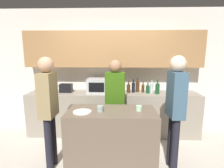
# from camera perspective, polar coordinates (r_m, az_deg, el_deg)

# --- Properties ---
(back_wall) EXTENTS (6.40, 0.40, 2.70)m
(back_wall) POSITION_cam_1_polar(r_m,az_deg,el_deg) (3.92, 0.44, 7.02)
(back_wall) COLOR silver
(back_wall) RESTS_ON ground_plane
(back_counter) EXTENTS (3.60, 0.62, 0.91)m
(back_counter) POSITION_cam_1_polar(r_m,az_deg,el_deg) (3.87, 0.31, -9.40)
(back_counter) COLOR gray
(back_counter) RESTS_ON ground_plane
(kitchen_island) EXTENTS (1.30, 0.63, 0.92)m
(kitchen_island) POSITION_cam_1_polar(r_m,az_deg,el_deg) (2.76, -0.19, -17.77)
(kitchen_island) COLOR brown
(kitchen_island) RESTS_ON ground_plane
(microwave) EXTENTS (0.52, 0.39, 0.30)m
(microwave) POSITION_cam_1_polar(r_m,az_deg,el_deg) (3.72, -4.00, -0.52)
(microwave) COLOR #B7BABC
(microwave) RESTS_ON back_counter
(toaster) EXTENTS (0.26, 0.16, 0.18)m
(toaster) POSITION_cam_1_polar(r_m,az_deg,el_deg) (3.87, -14.79, -1.30)
(toaster) COLOR black
(toaster) RESTS_ON back_counter
(potted_plant) EXTENTS (0.14, 0.14, 0.39)m
(potted_plant) POSITION_cam_1_polar(r_m,az_deg,el_deg) (3.86, 19.01, 0.06)
(potted_plant) COLOR silver
(potted_plant) RESTS_ON back_counter
(bottle_0) EXTENTS (0.08, 0.08, 0.25)m
(bottle_0) POSITION_cam_1_polar(r_m,az_deg,el_deg) (3.70, 5.41, -1.46)
(bottle_0) COLOR #472814
(bottle_0) RESTS_ON back_counter
(bottle_1) EXTENTS (0.07, 0.07, 0.28)m
(bottle_1) POSITION_cam_1_polar(r_m,az_deg,el_deg) (3.76, 6.97, -1.09)
(bottle_1) COLOR black
(bottle_1) RESTS_ON back_counter
(bottle_2) EXTENTS (0.09, 0.09, 0.30)m
(bottle_2) POSITION_cam_1_polar(r_m,az_deg,el_deg) (3.82, 8.33, -0.82)
(bottle_2) COLOR #472814
(bottle_2) RESTS_ON back_counter
(bottle_3) EXTENTS (0.06, 0.06, 0.23)m
(bottle_3) POSITION_cam_1_polar(r_m,az_deg,el_deg) (3.80, 10.07, -1.39)
(bottle_3) COLOR #472814
(bottle_3) RESTS_ON back_counter
(bottle_4) EXTENTS (0.08, 0.08, 0.22)m
(bottle_4) POSITION_cam_1_polar(r_m,az_deg,el_deg) (3.73, 11.58, -1.68)
(bottle_4) COLOR #194723
(bottle_4) RESTS_ON back_counter
(bottle_5) EXTENTS (0.07, 0.07, 0.29)m
(bottle_5) POSITION_cam_1_polar(r_m,az_deg,el_deg) (3.76, 12.81, -1.26)
(bottle_5) COLOR silver
(bottle_5) RESTS_ON back_counter
(bottle_6) EXTENTS (0.09, 0.09, 0.29)m
(bottle_6) POSITION_cam_1_polar(r_m,az_deg,el_deg) (3.71, 14.61, -1.47)
(bottle_6) COLOR #194723
(bottle_6) RESTS_ON back_counter
(plate_on_island) EXTENTS (0.26, 0.26, 0.01)m
(plate_on_island) POSITION_cam_1_polar(r_m,az_deg,el_deg) (2.54, -9.70, -8.94)
(plate_on_island) COLOR white
(plate_on_island) RESTS_ON kitchen_island
(cup_0) EXTENTS (0.09, 0.09, 0.09)m
(cup_0) POSITION_cam_1_polar(r_m,az_deg,el_deg) (2.53, -3.90, -8.00)
(cup_0) COLOR #92AEA5
(cup_0) RESTS_ON kitchen_island
(cup_1) EXTENTS (0.09, 0.09, 0.08)m
(cup_1) POSITION_cam_1_polar(r_m,az_deg,el_deg) (2.59, 8.79, -7.81)
(cup_1) COLOR #AFE1B7
(cup_1) RESTS_ON kitchen_island
(person_left) EXTENTS (0.35, 0.22, 1.63)m
(person_left) POSITION_cam_1_polar(r_m,az_deg,el_deg) (3.11, 1.04, -4.43)
(person_left) COLOR black
(person_left) RESTS_ON ground_plane
(person_center) EXTENTS (0.23, 0.35, 1.72)m
(person_center) POSITION_cam_1_polar(r_m,az_deg,el_deg) (2.70, 20.03, -6.02)
(person_center) COLOR black
(person_center) RESTS_ON ground_plane
(person_right) EXTENTS (0.22, 0.34, 1.70)m
(person_right) POSITION_cam_1_polar(r_m,az_deg,el_deg) (2.74, -20.08, -6.08)
(person_right) COLOR black
(person_right) RESTS_ON ground_plane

